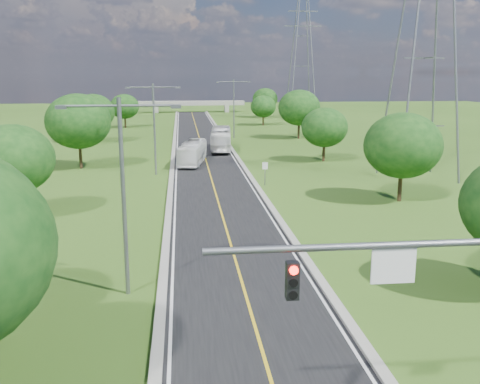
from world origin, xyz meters
name	(u,v)px	position (x,y,z in m)	size (l,w,h in m)	color
ground	(204,154)	(0.00, 60.00, 0.00)	(260.00, 260.00, 0.00)	#2F4F16
road	(202,148)	(0.00, 66.00, 0.03)	(8.00, 150.00, 0.06)	black
curb_left	(174,148)	(-4.25, 66.00, 0.11)	(0.50, 150.00, 0.22)	gray
curb_right	(230,147)	(4.25, 66.00, 0.11)	(0.50, 150.00, 0.22)	gray
signal_mast	(428,301)	(3.68, -1.00, 4.91)	(8.54, 0.33, 7.20)	slate
speed_limit_sign	(265,170)	(5.20, 37.98, 1.60)	(0.55, 0.09, 2.40)	slate
overpass	(192,104)	(0.00, 140.00, 2.41)	(30.00, 3.00, 3.20)	gray
streetlight_near_left	(123,181)	(-6.00, 12.00, 5.94)	(5.90, 0.25, 10.00)	slate
streetlight_mid_left	(154,121)	(-6.00, 45.00, 5.94)	(5.90, 0.25, 10.00)	slate
streetlight_far_right	(234,103)	(6.00, 78.00, 5.94)	(5.90, 0.25, 10.00)	slate
power_tower_near	(425,44)	(22.00, 40.00, 14.01)	(9.00, 6.40, 28.00)	slate
power_tower_far	(302,60)	(26.00, 115.00, 14.01)	(9.00, 6.40, 28.00)	slate
tree_lb	(13,159)	(-16.00, 28.00, 4.64)	(6.30, 6.30, 7.33)	black
tree_lc	(78,121)	(-15.00, 50.00, 5.58)	(7.56, 7.56, 8.79)	black
tree_ld	(93,112)	(-17.00, 74.00, 4.95)	(6.72, 6.72, 7.82)	black
tree_le	(125,106)	(-14.50, 98.00, 4.33)	(5.88, 5.88, 6.84)	black
tree_rb	(403,146)	(16.00, 30.00, 4.95)	(6.72, 6.72, 7.82)	black
tree_rc	(325,127)	(15.00, 52.00, 4.33)	(5.88, 5.88, 6.84)	black
tree_rd	(299,108)	(17.00, 76.00, 5.27)	(7.14, 7.14, 8.30)	black
tree_re	(263,106)	(14.50, 100.00, 4.02)	(5.46, 5.46, 6.35)	black
tree_rf	(265,99)	(18.00, 120.00, 4.64)	(6.30, 6.30, 7.33)	black
bus_outbound	(221,139)	(2.64, 63.01, 1.69)	(2.73, 11.68, 3.25)	silver
bus_inbound	(193,153)	(-1.75, 51.61, 1.44)	(2.32, 9.93, 2.76)	white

